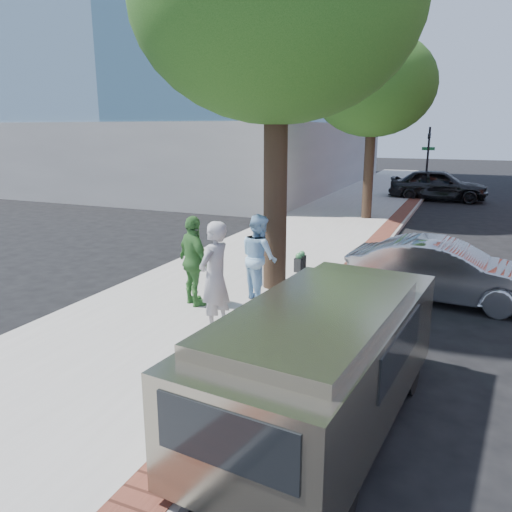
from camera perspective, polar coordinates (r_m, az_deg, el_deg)
The scene contains 15 objects.
ground at distance 9.71m, azimuth 1.32°, elevation -7.89°, with size 120.00×120.00×0.00m, color black.
sidewalk at distance 17.42m, azimuth 6.65°, elevation 2.30°, with size 5.00×60.00×0.15m, color #9E9991.
brick_strip at distance 16.92m, azimuth 13.80°, elevation 1.90°, with size 0.60×60.00×0.01m, color brown.
curb at distance 16.89m, azimuth 14.95°, elevation 1.53°, with size 0.10×60.00×0.15m, color gray.
office_base at distance 34.51m, azimuth -5.08°, elevation 11.46°, with size 18.20×22.20×4.00m, color gray.
signal_near at distance 30.47m, azimuth 19.05°, elevation 10.87°, with size 0.70×0.15×3.80m.
tree_near at distance 11.26m, azimuth 2.42°, elevation 27.16°, with size 6.00×6.00×8.51m.
tree_far at distance 20.77m, azimuth 13.26°, elevation 18.44°, with size 4.80×4.80×7.14m.
parking_meter at distance 8.67m, azimuth 5.03°, elevation -2.23°, with size 0.12×0.32×1.47m.
person_gray at distance 8.78m, azimuth -4.77°, elevation -2.42°, with size 0.73×0.48×1.99m, color #9E9DA2.
person_officer at distance 10.46m, azimuth 0.36°, elevation -0.12°, with size 0.88×0.69×1.82m, color #9BCBF0.
person_green at distance 10.15m, azimuth -7.13°, elevation -0.59°, with size 1.09×0.45×1.85m, color #43833B.
sedan_silver at distance 11.58m, azimuth 20.61°, elevation -1.63°, with size 1.42×4.07×1.34m, color #ACAEB4.
bg_car at distance 28.18m, azimuth 20.09°, elevation 7.67°, with size 1.97×4.91×1.67m, color black.
van at distance 6.40m, azimuth 8.16°, elevation -11.18°, with size 2.19×4.73×1.69m.
Camera 1 is at (3.36, -8.34, 3.66)m, focal length 35.00 mm.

